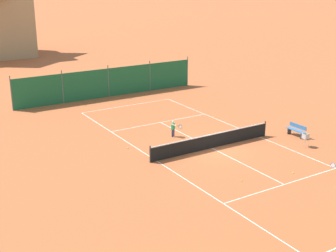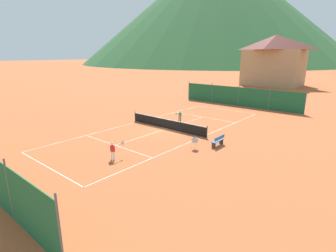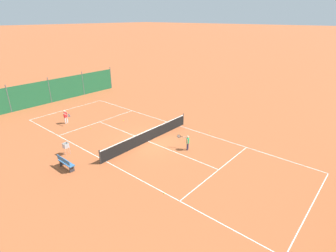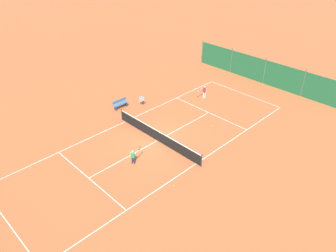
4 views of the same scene
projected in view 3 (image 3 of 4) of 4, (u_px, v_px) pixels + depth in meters
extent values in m
plane|color=#A8542D|center=(148.00, 141.00, 20.78)|extent=(600.00, 600.00, 0.00)
cube|color=white|center=(311.00, 207.00, 13.66)|extent=(8.25, 0.05, 0.01)
cube|color=white|center=(68.00, 109.00, 27.89)|extent=(8.25, 0.05, 0.01)
cube|color=white|center=(180.00, 126.00, 23.65)|extent=(0.05, 23.85, 0.01)
cube|color=white|center=(106.00, 161.00, 17.90)|extent=(0.05, 23.85, 0.01)
cube|color=white|center=(219.00, 170.00, 16.95)|extent=(8.20, 0.05, 0.01)
cube|color=white|center=(100.00, 122.00, 24.60)|extent=(8.20, 0.05, 0.01)
cube|color=white|center=(148.00, 141.00, 20.77)|extent=(0.05, 12.80, 0.01)
cylinder|color=#2D2D2D|center=(183.00, 119.00, 23.76)|extent=(0.08, 0.08, 1.06)
cylinder|color=#2D2D2D|center=(100.00, 157.00, 17.38)|extent=(0.08, 0.08, 1.06)
cube|color=black|center=(148.00, 136.00, 20.60)|extent=(9.10, 0.02, 0.91)
cube|color=white|center=(148.00, 131.00, 20.41)|extent=(9.10, 0.04, 0.06)
cube|color=#1E6038|center=(50.00, 92.00, 29.54)|extent=(17.20, 0.04, 2.60)
cylinder|color=#59595E|center=(111.00, 78.00, 35.51)|extent=(0.08, 0.08, 2.90)
cylinder|color=#59595E|center=(83.00, 83.00, 32.50)|extent=(0.08, 0.08, 2.90)
cylinder|color=#59595E|center=(50.00, 90.00, 29.48)|extent=(0.08, 0.08, 2.90)
cylinder|color=#59595E|center=(8.00, 99.00, 26.47)|extent=(0.08, 0.08, 2.90)
cylinder|color=#23284C|center=(187.00, 147.00, 19.31)|extent=(0.10, 0.10, 0.54)
cylinder|color=#23284C|center=(188.00, 146.00, 19.46)|extent=(0.10, 0.10, 0.54)
cube|color=#239E5B|center=(188.00, 141.00, 19.20)|extent=(0.29, 0.23, 0.42)
sphere|color=beige|center=(188.00, 137.00, 19.07)|extent=(0.16, 0.16, 0.16)
cylinder|color=beige|center=(187.00, 142.00, 19.05)|extent=(0.06, 0.06, 0.42)
cylinder|color=beige|center=(186.00, 137.00, 19.34)|extent=(0.20, 0.41, 0.06)
cylinder|color=black|center=(182.00, 137.00, 19.44)|extent=(0.09, 0.19, 0.03)
torus|color=black|center=(179.00, 136.00, 19.51)|extent=(0.12, 0.27, 0.28)
cylinder|color=silver|center=(179.00, 136.00, 19.51)|extent=(0.09, 0.24, 0.25)
cylinder|color=white|center=(67.00, 120.00, 24.19)|extent=(0.11, 0.11, 0.60)
cylinder|color=white|center=(65.00, 121.00, 24.04)|extent=(0.11, 0.11, 0.60)
cube|color=red|center=(65.00, 115.00, 23.91)|extent=(0.31, 0.20, 0.46)
sphere|color=beige|center=(65.00, 111.00, 23.77)|extent=(0.18, 0.18, 0.18)
cylinder|color=beige|center=(67.00, 114.00, 24.05)|extent=(0.07, 0.07, 0.46)
cylinder|color=beige|center=(65.00, 114.00, 23.58)|extent=(0.12, 0.47, 0.07)
cylinder|color=black|center=(67.00, 115.00, 23.40)|extent=(0.05, 0.21, 0.03)
torus|color=#1E4CB2|center=(69.00, 115.00, 23.27)|extent=(0.05, 0.28, 0.28)
cylinder|color=silver|center=(69.00, 115.00, 23.27)|extent=(0.03, 0.25, 0.25)
sphere|color=#CCE033|center=(210.00, 132.00, 22.31)|extent=(0.07, 0.07, 0.07)
sphere|color=#CCE033|center=(124.00, 120.00, 24.82)|extent=(0.07, 0.07, 0.07)
sphere|color=#CCE033|center=(164.00, 193.00, 14.64)|extent=(0.07, 0.07, 0.07)
sphere|color=#CCE033|center=(91.00, 128.00, 23.06)|extent=(0.07, 0.07, 0.07)
cylinder|color=#B7B7BC|center=(68.00, 149.00, 18.94)|extent=(0.02, 0.02, 0.55)
cylinder|color=#B7B7BC|center=(63.00, 151.00, 18.70)|extent=(0.02, 0.02, 0.55)
cylinder|color=#B7B7BC|center=(70.00, 151.00, 18.74)|extent=(0.02, 0.02, 0.55)
cylinder|color=#B7B7BC|center=(66.00, 153.00, 18.50)|extent=(0.02, 0.02, 0.55)
cube|color=#B7B7BC|center=(66.00, 147.00, 18.61)|extent=(0.34, 0.34, 0.02)
cube|color=#B7B7BC|center=(64.00, 145.00, 18.65)|extent=(0.34, 0.02, 0.34)
cube|color=#B7B7BC|center=(67.00, 146.00, 18.44)|extent=(0.34, 0.02, 0.34)
cube|color=#B7B7BC|center=(68.00, 145.00, 18.66)|extent=(0.02, 0.34, 0.34)
cube|color=#B7B7BC|center=(63.00, 146.00, 18.43)|extent=(0.02, 0.34, 0.34)
sphere|color=#CCE033|center=(66.00, 148.00, 18.50)|extent=(0.07, 0.07, 0.07)
sphere|color=#CCE033|center=(66.00, 148.00, 18.44)|extent=(0.07, 0.07, 0.07)
sphere|color=#CCE033|center=(65.00, 147.00, 18.64)|extent=(0.07, 0.07, 0.07)
sphere|color=#CCE033|center=(68.00, 147.00, 18.63)|extent=(0.07, 0.07, 0.07)
sphere|color=#CCE033|center=(64.00, 148.00, 18.50)|extent=(0.07, 0.07, 0.07)
sphere|color=#CCE033|center=(66.00, 146.00, 18.72)|extent=(0.07, 0.07, 0.07)
sphere|color=#CCE033|center=(67.00, 146.00, 18.61)|extent=(0.07, 0.07, 0.07)
sphere|color=#CCE033|center=(66.00, 146.00, 18.59)|extent=(0.07, 0.07, 0.07)
sphere|color=#CCE033|center=(65.00, 147.00, 18.52)|extent=(0.07, 0.07, 0.07)
sphere|color=#CCE033|center=(67.00, 147.00, 18.52)|extent=(0.07, 0.07, 0.07)
sphere|color=#CCE033|center=(67.00, 145.00, 18.71)|extent=(0.07, 0.07, 0.07)
sphere|color=#CCE033|center=(67.00, 146.00, 18.61)|extent=(0.07, 0.07, 0.07)
sphere|color=#CCE033|center=(68.00, 145.00, 18.58)|extent=(0.07, 0.07, 0.07)
cube|color=#336699|center=(66.00, 163.00, 16.91)|extent=(0.36, 1.50, 0.05)
cube|color=#336699|center=(63.00, 160.00, 16.70)|extent=(0.04, 1.50, 0.28)
cube|color=#333338|center=(62.00, 162.00, 17.36)|extent=(0.32, 0.06, 0.44)
cube|color=#333338|center=(72.00, 169.00, 16.64)|extent=(0.32, 0.06, 0.44)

